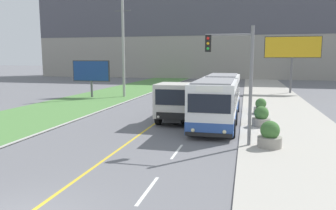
# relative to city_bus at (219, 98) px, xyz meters

# --- Properties ---
(lane_marking_centre) EXTENTS (2.88, 140.00, 0.01)m
(lane_marking_centre) POSITION_rel_city_bus_xyz_m (-3.55, -13.11, -1.52)
(lane_marking_centre) COLOR gold
(lane_marking_centre) RESTS_ON ground_plane
(apartment_block_background) EXTENTS (80.00, 8.04, 24.86)m
(apartment_block_background) POSITION_rel_city_bus_xyz_m (-3.96, 48.30, 10.91)
(apartment_block_background) COLOR gray
(apartment_block_background) RESTS_ON ground_plane
(city_bus) EXTENTS (2.64, 12.42, 2.99)m
(city_bus) POSITION_rel_city_bus_xyz_m (0.00, 0.00, 0.00)
(city_bus) COLOR white
(city_bus) RESTS_ON ground_plane
(dump_truck) EXTENTS (2.57, 6.53, 2.66)m
(dump_truck) POSITION_rel_city_bus_xyz_m (-2.53, -1.38, -0.16)
(dump_truck) COLOR black
(dump_truck) RESTS_ON ground_plane
(car_distant) EXTENTS (1.80, 4.30, 1.45)m
(car_distant) POSITION_rel_city_bus_xyz_m (-0.12, 18.49, -0.83)
(car_distant) COLOR silver
(car_distant) RESTS_ON ground_plane
(utility_pole_far) EXTENTS (1.80, 0.28, 10.51)m
(utility_pole_far) POSITION_rel_city_bus_xyz_m (-11.31, 11.28, 3.79)
(utility_pole_far) COLOR #9E9E99
(utility_pole_far) RESTS_ON ground_plane
(traffic_light_mast) EXTENTS (2.28, 0.32, 5.77)m
(traffic_light_mast) POSITION_rel_city_bus_xyz_m (1.36, -6.56, 2.16)
(traffic_light_mast) COLOR slate
(traffic_light_mast) RESTS_ON ground_plane
(billboard_large) EXTENTS (6.46, 0.24, 6.81)m
(billboard_large) POSITION_rel_city_bus_xyz_m (7.00, 19.20, 3.79)
(billboard_large) COLOR #59595B
(billboard_large) RESTS_ON ground_plane
(billboard_small) EXTENTS (4.23, 0.24, 4.00)m
(billboard_small) POSITION_rel_city_bus_xyz_m (-14.59, 10.06, 1.26)
(billboard_small) COLOR #59595B
(billboard_small) RESTS_ON ground_plane
(planter_round_near) EXTENTS (1.13, 1.13, 1.27)m
(planter_round_near) POSITION_rel_city_bus_xyz_m (2.97, -6.71, -0.89)
(planter_round_near) COLOR gray
(planter_round_near) RESTS_ON sidewalk_right
(planter_round_second) EXTENTS (1.11, 1.11, 1.25)m
(planter_round_second) POSITION_rel_city_bus_xyz_m (2.78, -1.80, -0.89)
(planter_round_second) COLOR gray
(planter_round_second) RESTS_ON sidewalk_right
(planter_round_third) EXTENTS (1.03, 1.03, 1.16)m
(planter_round_third) POSITION_rel_city_bus_xyz_m (2.93, 3.10, -0.94)
(planter_round_third) COLOR gray
(planter_round_third) RESTS_ON sidewalk_right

